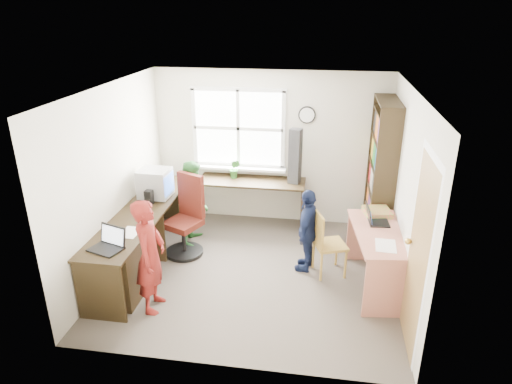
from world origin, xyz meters
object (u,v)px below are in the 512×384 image
bookshelf (381,177)px  swivel_chair (187,220)px  potted_plant (235,169)px  person_red (150,256)px  laptop_left (109,243)px  person_green (194,202)px  laptop_right (374,218)px  wooden_chair (325,241)px  person_navy (308,230)px  l_desk (148,245)px  cd_tower (295,156)px  right_desk (379,247)px  crt_monitor (155,183)px

bookshelf → swivel_chair: 2.81m
swivel_chair → potted_plant: bearing=89.5°
swivel_chair → person_red: size_ratio=0.84×
laptop_left → person_green: 1.76m
laptop_right → bookshelf: bearing=-13.1°
person_red → wooden_chair: bearing=-65.2°
bookshelf → person_red: bearing=-142.1°
bookshelf → person_navy: size_ratio=1.86×
person_green → l_desk: bearing=166.9°
laptop_right → person_red: person_red is taller
cd_tower → person_red: cd_tower is taller
l_desk → potted_plant: (0.78, 1.77, 0.45)m
l_desk → person_red: bearing=-64.7°
right_desk → crt_monitor: bearing=161.8°
laptop_right → right_desk: bearing=-172.6°
laptop_right → potted_plant: potted_plant is taller
laptop_left → person_navy: (2.17, 1.14, -0.24)m
right_desk → person_green: bearing=155.6°
bookshelf → wooden_chair: size_ratio=2.40×
laptop_right → person_green: size_ratio=0.29×
l_desk → crt_monitor: 1.01m
l_desk → person_navy: size_ratio=2.61×
potted_plant → person_green: person_green is taller
person_red → cd_tower: bearing=-34.8°
laptop_left → swivel_chair: bearing=88.4°
crt_monitor → laptop_right: size_ratio=1.23×
right_desk → bookshelf: size_ratio=0.65×
wooden_chair → person_navy: (-0.23, 0.10, 0.09)m
bookshelf → crt_monitor: size_ratio=4.79×
crt_monitor → cd_tower: (1.89, 0.86, 0.21)m
cd_tower → person_green: cd_tower is taller
cd_tower → right_desk: bearing=-36.0°
bookshelf → person_green: size_ratio=1.69×
laptop_left → person_red: person_red is taller
swivel_chair → person_red: (-0.01, -1.31, 0.19)m
potted_plant → person_navy: bearing=-46.0°
laptop_left → person_navy: person_navy is taller
potted_plant → person_red: (-0.49, -2.38, -0.23)m
wooden_chair → laptop_left: (-2.40, -1.04, 0.33)m
wooden_chair → person_red: bearing=-171.8°
cd_tower → laptop_right: bearing=-31.8°
l_desk → bookshelf: bookshelf is taller
right_desk → crt_monitor: (-3.04, 0.62, 0.41)m
laptop_left → cd_tower: (1.90, 2.34, 0.37)m
swivel_chair → person_green: bearing=110.6°
wooden_chair → person_green: bearing=141.8°
person_red → person_green: bearing=-4.3°
laptop_left → crt_monitor: bearing=108.1°
cd_tower → wooden_chair: bearing=-52.6°
crt_monitor → laptop_left: crt_monitor is taller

